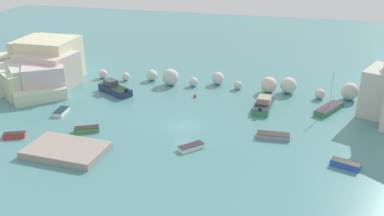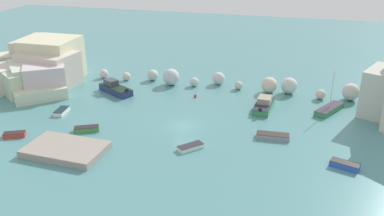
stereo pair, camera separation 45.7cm
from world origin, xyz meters
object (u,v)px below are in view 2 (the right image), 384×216
(moored_boat_4, at_px, (345,165))
(moored_boat_7, at_px, (115,88))
(moored_boat_0, at_px, (264,105))
(moored_boat_2, at_px, (62,111))
(moored_boat_6, at_px, (273,136))
(moored_boat_3, at_px, (191,147))
(stone_dock, at_px, (66,149))
(moored_boat_5, at_px, (87,129))
(moored_boat_1, at_px, (329,109))
(channel_buoy, at_px, (195,96))
(moored_boat_8, at_px, (14,134))

(moored_boat_4, xyz_separation_m, moored_boat_7, (-33.45, 14.30, 0.34))
(moored_boat_0, relative_size, moored_boat_4, 1.87)
(moored_boat_2, height_order, moored_boat_6, moored_boat_6)
(moored_boat_2, bearing_deg, moored_boat_0, 101.91)
(moored_boat_7, bearing_deg, moored_boat_3, 168.49)
(stone_dock, xyz_separation_m, moored_boat_0, (20.36, 18.97, 0.22))
(moored_boat_4, distance_m, moored_boat_5, 31.03)
(moored_boat_3, height_order, moored_boat_5, moored_boat_5)
(moored_boat_1, xyz_separation_m, moored_boat_6, (-6.83, -10.40, -0.08))
(channel_buoy, relative_size, moored_boat_0, 0.08)
(channel_buoy, xyz_separation_m, moored_boat_4, (20.78, -15.73, 0.11))
(channel_buoy, bearing_deg, moored_boat_0, -9.39)
(moored_boat_8, bearing_deg, moored_boat_6, -10.15)
(moored_boat_1, bearing_deg, moored_boat_8, -35.53)
(moored_boat_6, bearing_deg, moored_boat_7, -23.64)
(moored_boat_5, bearing_deg, moored_boat_7, -106.61)
(moored_boat_2, bearing_deg, channel_buoy, 116.76)
(moored_boat_4, relative_size, moored_boat_6, 0.79)
(channel_buoy, height_order, moored_boat_3, moored_boat_3)
(stone_dock, xyz_separation_m, moored_boat_3, (13.52, 4.64, -0.15))
(moored_boat_2, distance_m, moored_boat_5, 7.45)
(stone_dock, distance_m, moored_boat_1, 35.68)
(moored_boat_6, bearing_deg, stone_dock, 20.40)
(moored_boat_3, height_order, moored_boat_4, moored_boat_4)
(channel_buoy, distance_m, moored_boat_2, 19.66)
(stone_dock, distance_m, moored_boat_7, 19.50)
(moored_boat_3, xyz_separation_m, moored_boat_5, (-13.98, 1.04, 0.04))
(moored_boat_5, xyz_separation_m, moored_boat_7, (-2.43, 13.60, 0.38))
(moored_boat_6, xyz_separation_m, moored_boat_7, (-25.40, 9.36, 0.37))
(moored_boat_3, distance_m, moored_boat_8, 21.98)
(moored_boat_5, bearing_deg, moored_boat_0, -174.21)
(moored_boat_5, bearing_deg, moored_boat_2, -60.96)
(moored_boat_0, relative_size, moored_boat_5, 1.83)
(moored_boat_1, xyz_separation_m, moored_boat_2, (-35.96, -10.45, -0.10))
(moored_boat_3, bearing_deg, moored_boat_8, -40.58)
(channel_buoy, distance_m, moored_boat_6, 16.69)
(channel_buoy, xyz_separation_m, moored_boat_7, (-12.67, -1.43, 0.45))
(moored_boat_4, bearing_deg, channel_buoy, -19.43)
(moored_boat_0, xyz_separation_m, moored_boat_2, (-26.99, -9.09, -0.33))
(moored_boat_3, bearing_deg, moored_boat_6, 162.71)
(stone_dock, distance_m, moored_boat_6, 24.59)
(channel_buoy, bearing_deg, moored_boat_8, -133.84)
(moored_boat_0, distance_m, moored_boat_3, 15.88)
(moored_boat_5, bearing_deg, moored_boat_3, 149.02)
(moored_boat_2, xyz_separation_m, moored_boat_3, (20.14, -5.23, -0.03))
(moored_boat_5, bearing_deg, moored_boat_6, 163.73)
(moored_boat_5, bearing_deg, moored_boat_1, 179.43)
(moored_boat_4, bearing_deg, moored_boat_5, 16.41)
(stone_dock, height_order, moored_boat_4, stone_dock)
(moored_boat_4, relative_size, moored_boat_8, 1.15)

